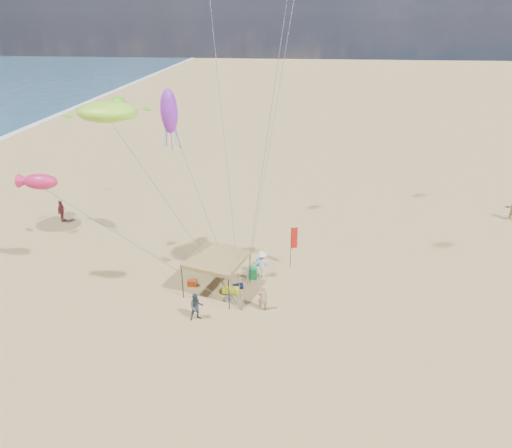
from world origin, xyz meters
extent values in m
plane|color=tan|center=(0.00, 0.00, 0.00)|extent=(280.00, 280.00, 0.00)
cylinder|color=black|center=(-3.10, 4.17, 0.95)|extent=(0.06, 0.06, 1.89)
cylinder|color=black|center=(-0.38, 3.35, 0.95)|extent=(0.06, 0.06, 1.89)
cylinder|color=black|center=(-3.92, 1.45, 0.95)|extent=(0.06, 0.06, 1.89)
cylinder|color=black|center=(-1.20, 0.63, 0.95)|extent=(0.06, 0.06, 1.89)
cube|color=olive|center=(-2.15, 2.40, 2.01)|extent=(3.64, 3.64, 0.23)
pyramid|color=olive|center=(-2.15, 2.40, 3.07)|extent=(5.50, 5.50, 0.95)
cylinder|color=black|center=(1.90, 5.39, 1.38)|extent=(0.04, 0.04, 2.77)
cube|color=red|center=(2.09, 5.46, 2.02)|extent=(0.39, 0.16, 1.38)
cube|color=#D74911|center=(-3.69, 2.72, 0.19)|extent=(0.54, 0.38, 0.38)
cube|color=#155DB0|center=(0.03, 5.44, 0.19)|extent=(0.54, 0.38, 0.38)
cylinder|color=black|center=(-1.01, 2.61, 0.18)|extent=(0.69, 0.54, 0.36)
cylinder|color=orange|center=(-4.22, 5.88, 0.18)|extent=(0.54, 0.69, 0.36)
cube|color=#167B3E|center=(-0.29, 3.90, 0.35)|extent=(0.50, 0.50, 0.70)
cube|color=yellow|center=(-3.79, 4.56, 0.35)|extent=(0.50, 0.50, 0.70)
cube|color=gray|center=(-1.35, 1.39, 0.14)|extent=(0.34, 0.30, 0.28)
cube|color=#E4F91B|center=(-1.35, 2.16, 0.20)|extent=(0.90, 0.50, 0.24)
imported|color=tan|center=(0.58, 0.77, 0.76)|extent=(0.61, 0.47, 1.52)
imported|color=#313C43|center=(-2.73, -0.41, 0.76)|extent=(0.91, 0.82, 1.52)
imported|color=silver|center=(0.23, 4.18, 0.83)|extent=(1.08, 0.63, 1.65)
imported|color=#9A3B40|center=(-15.47, 10.51, 0.86)|extent=(0.48, 1.03, 1.73)
imported|color=tan|center=(18.47, 14.32, 0.75)|extent=(0.81, 1.47, 1.51)
ellipsoid|color=#A6F131|center=(-8.53, 5.22, 9.46)|extent=(3.41, 2.73, 1.13)
ellipsoid|color=#D11F54|center=(-11.59, 2.47, 6.22)|extent=(2.05, 1.28, 0.85)
ellipsoid|color=purple|center=(-5.17, 5.79, 9.44)|extent=(1.25, 1.25, 2.50)
camera|label=1|loc=(2.26, -19.49, 14.56)|focal=32.19mm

